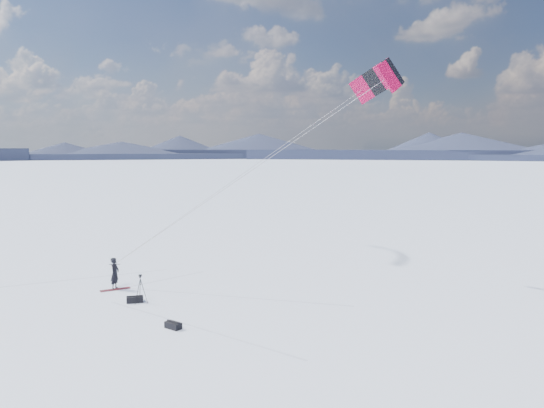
% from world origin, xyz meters
% --- Properties ---
extents(ground, '(1800.00, 1800.00, 0.00)m').
position_xyz_m(ground, '(0.00, 0.00, 0.00)').
color(ground, white).
extents(horizon_hills, '(704.84, 706.81, 8.59)m').
position_xyz_m(horizon_hills, '(-0.00, 0.00, 3.48)').
color(horizon_hills, black).
rests_on(horizon_hills, ground).
extents(snow_tracks, '(13.93, 9.84, 0.01)m').
position_xyz_m(snow_tracks, '(-1.98, 0.09, 0.00)').
color(snow_tracks, '#B0BAD4').
rests_on(snow_tracks, ground).
extents(snowkiter, '(0.40, 0.59, 1.60)m').
position_xyz_m(snowkiter, '(-0.58, 1.81, 0.00)').
color(snowkiter, black).
rests_on(snowkiter, ground).
extents(snowboard, '(1.29, 1.16, 0.04)m').
position_xyz_m(snowboard, '(-0.52, 1.67, 0.02)').
color(snowboard, maroon).
rests_on(snowboard, ground).
extents(tripod, '(0.54, 0.59, 1.32)m').
position_xyz_m(tripod, '(1.71, -0.16, 0.85)').
color(tripod, black).
rests_on(tripod, ground).
extents(gear_bag_a, '(0.83, 0.64, 0.33)m').
position_xyz_m(gear_bag_a, '(1.42, -0.16, 0.15)').
color(gear_bag_a, black).
rests_on(gear_bag_a, ground).
extents(gear_bag_b, '(0.76, 0.60, 0.31)m').
position_xyz_m(gear_bag_b, '(4.47, -3.16, 0.14)').
color(gear_bag_b, black).
rests_on(gear_bag_b, ground).
extents(power_kite, '(14.25, 6.22, 10.14)m').
position_xyz_m(power_kite, '(12.34, 5.04, 10.47)').
color(power_kite, '#AE0939').
rests_on(power_kite, ground).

